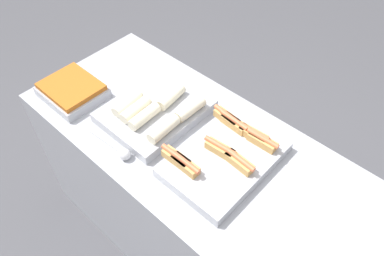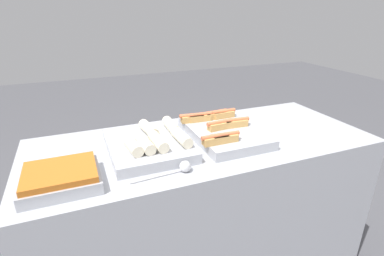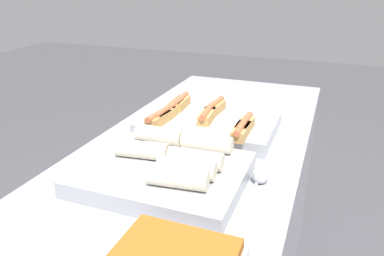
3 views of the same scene
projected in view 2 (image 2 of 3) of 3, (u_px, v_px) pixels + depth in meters
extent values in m
cube|color=#A8AAB2|center=(202.00, 211.00, 1.74)|extent=(1.79, 0.74, 0.90)
cube|color=#A8AAB2|center=(224.00, 133.00, 1.61)|extent=(0.34, 0.50, 0.05)
cube|color=tan|center=(225.00, 138.00, 1.43)|extent=(0.13, 0.05, 0.04)
cylinder|color=#D66B42|center=(225.00, 135.00, 1.42)|extent=(0.15, 0.03, 0.02)
cube|color=tan|center=(216.00, 140.00, 1.41)|extent=(0.13, 0.05, 0.04)
cylinder|color=#D66B42|center=(216.00, 136.00, 1.40)|extent=(0.15, 0.02, 0.02)
cube|color=tan|center=(200.00, 118.00, 1.69)|extent=(0.13, 0.05, 0.04)
cylinder|color=#D66B42|center=(200.00, 115.00, 1.69)|extent=(0.15, 0.03, 0.02)
cube|color=tan|center=(220.00, 126.00, 1.58)|extent=(0.13, 0.05, 0.04)
cylinder|color=#D66B42|center=(220.00, 123.00, 1.57)|extent=(0.15, 0.03, 0.02)
cube|color=tan|center=(224.00, 115.00, 1.75)|extent=(0.13, 0.05, 0.04)
cylinder|color=#D66B42|center=(224.00, 111.00, 1.74)|extent=(0.15, 0.03, 0.02)
cube|color=tan|center=(191.00, 119.00, 1.68)|extent=(0.13, 0.06, 0.04)
cylinder|color=#D66B42|center=(191.00, 115.00, 1.67)|extent=(0.15, 0.04, 0.02)
cube|color=tan|center=(236.00, 123.00, 1.62)|extent=(0.13, 0.05, 0.04)
cylinder|color=#D66B42|center=(236.00, 120.00, 1.61)|extent=(0.15, 0.03, 0.02)
cube|color=tan|center=(215.00, 115.00, 1.73)|extent=(0.13, 0.05, 0.04)
cylinder|color=#D66B42|center=(216.00, 112.00, 1.73)|extent=(0.15, 0.03, 0.02)
cube|color=#A8AAB2|center=(148.00, 145.00, 1.46)|extent=(0.37, 0.46, 0.05)
cylinder|color=beige|center=(182.00, 137.00, 1.42)|extent=(0.06, 0.16, 0.05)
cylinder|color=beige|center=(149.00, 129.00, 1.52)|extent=(0.07, 0.16, 0.05)
cylinder|color=beige|center=(133.00, 145.00, 1.34)|extent=(0.07, 0.16, 0.05)
cylinder|color=beige|center=(171.00, 126.00, 1.56)|extent=(0.06, 0.16, 0.05)
cylinder|color=beige|center=(145.00, 144.00, 1.36)|extent=(0.06, 0.16, 0.05)
cylinder|color=beige|center=(158.00, 142.00, 1.38)|extent=(0.06, 0.16, 0.05)
cube|color=#A8AAB2|center=(61.00, 180.00, 1.17)|extent=(0.29, 0.25, 0.05)
cube|color=#B7601E|center=(60.00, 172.00, 1.15)|extent=(0.27, 0.23, 0.02)
cylinder|color=silver|center=(158.00, 176.00, 1.23)|extent=(0.24, 0.03, 0.01)
sphere|color=silver|center=(185.00, 166.00, 1.27)|extent=(0.05, 0.05, 0.05)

